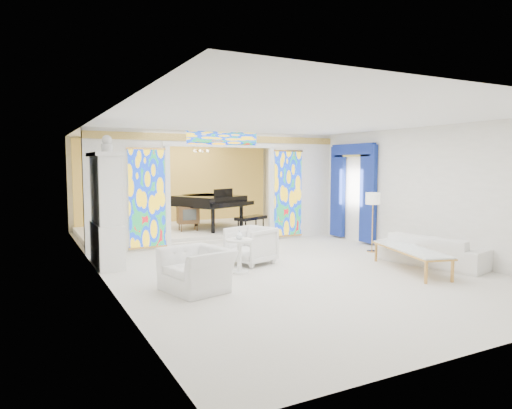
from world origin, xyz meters
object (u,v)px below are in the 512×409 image
armchair_left (197,270)px  coffee_table (411,250)px  armchair_right (251,245)px  tv_console (188,215)px  china_cabinet (106,211)px  sofa (433,250)px  grand_piano (210,201)px

armchair_left → coffee_table: (4.30, -0.63, 0.07)m
armchair_right → tv_console: 4.16m
china_cabinet → tv_console: bearing=46.2°
china_cabinet → sofa: (6.17, -3.14, -0.85)m
coffee_table → grand_piano: 6.79m
tv_console → china_cabinet: bearing=-127.8°
armchair_right → tv_console: bearing=160.5°
armchair_left → sofa: size_ratio=0.50×
china_cabinet → grand_piano: (3.60, 3.22, -0.15)m
china_cabinet → grand_piano: china_cabinet is taller
china_cabinet → armchair_left: china_cabinet is taller
armchair_right → tv_console: (0.02, 4.16, 0.24)m
armchair_left → armchair_right: armchair_right is taller
coffee_table → tv_console: 6.73m
grand_piano → china_cabinet: bearing=-161.7°
armchair_right → grand_piano: (0.83, 4.47, 0.62)m
armchair_right → sofa: 3.89m
armchair_right → tv_console: tv_console is taller
armchair_left → sofa: armchair_left is taller
sofa → coffee_table: sofa is taller
china_cabinet → armchair_right: 3.13m
sofa → grand_piano: size_ratio=0.64×
tv_console → armchair_right: bearing=-84.2°
armchair_left → armchair_right: bearing=115.4°
sofa → coffee_table: bearing=88.4°
tv_console → sofa: bearing=-54.8°
armchair_left → sofa: bearing=71.0°
sofa → grand_piano: grand_piano is taller
armchair_right → armchair_left: bearing=-69.7°
china_cabinet → coffee_table: china_cabinet is taller
sofa → grand_piano: (-2.56, 6.36, 0.69)m
china_cabinet → armchair_left: size_ratio=2.48×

